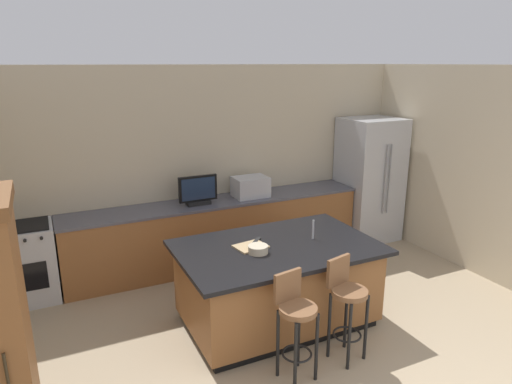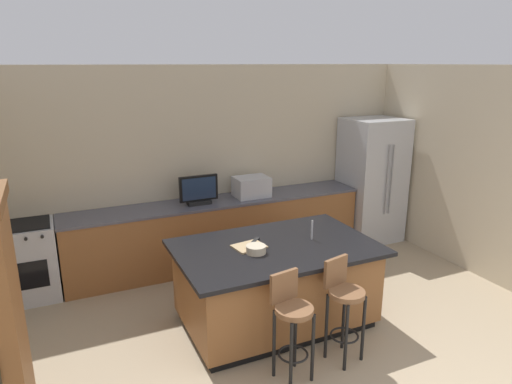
{
  "view_description": "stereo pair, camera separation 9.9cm",
  "coord_description": "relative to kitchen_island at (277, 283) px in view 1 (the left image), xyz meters",
  "views": [
    {
      "loc": [
        -2.17,
        -1.74,
        2.77
      ],
      "look_at": [
        0.16,
        3.15,
        1.22
      ],
      "focal_mm": 31.98,
      "sensor_mm": 36.0,
      "label": 1
    },
    {
      "loc": [
        -2.08,
        -1.78,
        2.77
      ],
      "look_at": [
        0.16,
        3.15,
        1.22
      ],
      "focal_mm": 31.98,
      "sensor_mm": 36.0,
      "label": 2
    }
  ],
  "objects": [
    {
      "name": "refrigerator",
      "position": [
        2.52,
        1.63,
        0.51
      ],
      "size": [
        0.86,
        0.81,
        1.94
      ],
      "color": "#B7BABF",
      "rests_on": "ground_plane"
    },
    {
      "name": "wall_right",
      "position": [
        3.06,
        -0.06,
        0.91
      ],
      "size": [
        0.12,
        4.7,
        2.74
      ],
      "primitive_type": "cube",
      "color": "beige",
      "rests_on": "ground_plane"
    },
    {
      "name": "kitchen_island",
      "position": [
        0.0,
        0.0,
        0.0
      ],
      "size": [
        2.11,
        1.35,
        0.9
      ],
      "color": "black",
      "rests_on": "ground_plane"
    },
    {
      "name": "wall_back",
      "position": [
        0.03,
        2.09,
        0.91
      ],
      "size": [
        6.46,
        0.12,
        2.74
      ],
      "primitive_type": "cube",
      "color": "beige",
      "rests_on": "ground_plane"
    },
    {
      "name": "fruit_bowl",
      "position": [
        -0.27,
        -0.08,
        0.48
      ],
      "size": [
        0.2,
        0.2,
        0.08
      ],
      "primitive_type": "cylinder",
      "color": "beige",
      "rests_on": "kitchen_island"
    },
    {
      "name": "counter_back",
      "position": [
        -0.02,
        1.71,
        0.01
      ],
      "size": [
        4.2,
        0.62,
        0.93
      ],
      "color": "brown",
      "rests_on": "ground_plane"
    },
    {
      "name": "cutting_board",
      "position": [
        -0.28,
        0.08,
        0.45
      ],
      "size": [
        0.35,
        0.3,
        0.02
      ],
      "primitive_type": "cube",
      "rotation": [
        0.0,
        0.0,
        0.15
      ],
      "color": "tan",
      "rests_on": "kitchen_island"
    },
    {
      "name": "sink_faucet_island",
      "position": [
        0.44,
        0.0,
        0.55
      ],
      "size": [
        0.02,
        0.02,
        0.22
      ],
      "primitive_type": "cylinder",
      "color": "#B2B2B7",
      "rests_on": "kitchen_island"
    },
    {
      "name": "range_oven",
      "position": [
        -2.51,
        1.71,
        0.01
      ],
      "size": [
        0.76,
        0.63,
        0.95
      ],
      "color": "#B7BABF",
      "rests_on": "ground_plane"
    },
    {
      "name": "sink_faucet_back",
      "position": [
        -0.03,
        1.81,
        0.59
      ],
      "size": [
        0.02,
        0.02,
        0.24
      ],
      "primitive_type": "cylinder",
      "color": "#B2B2B7",
      "rests_on": "counter_back"
    },
    {
      "name": "tv_remote",
      "position": [
        -0.15,
        0.2,
        0.45
      ],
      "size": [
        0.15,
        0.15,
        0.02
      ],
      "primitive_type": "cube",
      "rotation": [
        0.0,
        0.0,
        -0.77
      ],
      "color": "black",
      "rests_on": "kitchen_island"
    },
    {
      "name": "bar_stool_right",
      "position": [
        0.29,
        -0.83,
        0.15
      ],
      "size": [
        0.35,
        0.37,
        1.01
      ],
      "rotation": [
        0.0,
        0.0,
        0.24
      ],
      "color": "brown",
      "rests_on": "ground_plane"
    },
    {
      "name": "microwave",
      "position": [
        0.48,
        1.71,
        0.61
      ],
      "size": [
        0.48,
        0.36,
        0.28
      ],
      "primitive_type": "cube",
      "color": "#B7BABF",
      "rests_on": "counter_back"
    },
    {
      "name": "bar_stool_left",
      "position": [
        -0.29,
        -0.88,
        0.14
      ],
      "size": [
        0.34,
        0.36,
        1.0
      ],
      "rotation": [
        0.0,
        0.0,
        0.17
      ],
      "color": "brown",
      "rests_on": "ground_plane"
    },
    {
      "name": "tv_monitor",
      "position": [
        -0.32,
        1.66,
        0.65
      ],
      "size": [
        0.52,
        0.16,
        0.39
      ],
      "color": "black",
      "rests_on": "counter_back"
    }
  ]
}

